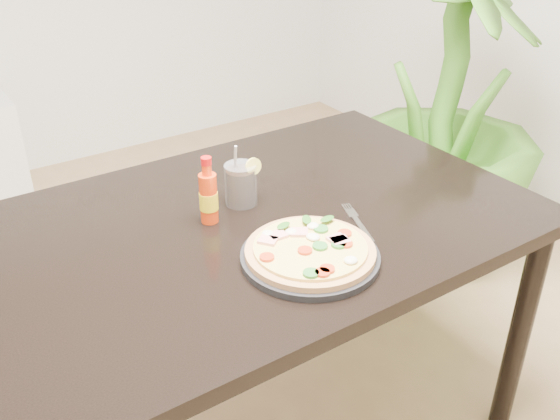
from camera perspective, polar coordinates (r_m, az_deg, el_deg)
dining_table at (r=1.59m, az=-2.41°, el=-3.35°), size 1.40×0.90×0.75m
plate at (r=1.39m, az=2.76°, el=-4.31°), size 0.31×0.31×0.02m
pizza at (r=1.38m, az=2.81°, el=-3.61°), size 0.29×0.29×0.03m
hot_sauce_bottle at (r=1.51m, az=-6.56°, el=1.22°), size 0.05×0.05×0.17m
cola_cup at (r=1.60m, az=-3.60°, el=2.29°), size 0.09×0.08×0.17m
fork at (r=1.54m, az=7.06°, el=-1.02°), size 0.08×0.18×0.00m
houseplant at (r=2.58m, az=15.19°, el=9.12°), size 1.06×1.06×1.35m
plant_pot at (r=2.82m, az=13.70°, el=-1.72°), size 0.28×0.28×0.22m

